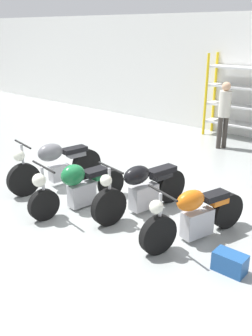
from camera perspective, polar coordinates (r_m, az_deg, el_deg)
The scene contains 7 objects.
ground_plane at distance 6.96m, azimuth -2.15°, elevation -6.28°, with size 30.00×30.00×0.00m, color #9EA3A0.
motorcycle_grey at distance 7.88m, azimuth -10.69°, elevation 0.56°, with size 0.74×2.12×1.07m.
motorcycle_green at distance 6.89m, azimuth -7.38°, elevation -2.73°, with size 0.73×2.02×0.99m.
motorcycle_black at distance 6.67m, azimuth 2.42°, elevation -3.24°, with size 0.73×2.08×1.04m.
motorcycle_orange at distance 5.92m, azimuth 10.41°, elevation -7.08°, with size 0.88×1.99×0.98m.
person_browsing at distance 10.55m, azimuth 14.75°, elevation 8.61°, with size 0.43×0.43×1.82m.
toolbox at distance 5.45m, azimuth 15.54°, elevation -13.71°, with size 0.44×0.26×0.28m.
Camera 1 is at (4.23, -4.56, 3.14)m, focal length 40.00 mm.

